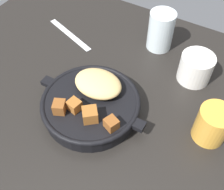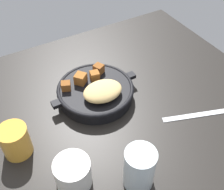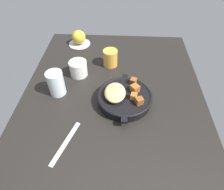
{
  "view_description": "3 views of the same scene",
  "coord_description": "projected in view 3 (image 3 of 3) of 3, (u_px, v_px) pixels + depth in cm",
  "views": [
    {
      "loc": [
        20.57,
        -35.19,
        52.33
      ],
      "look_at": [
        0.58,
        -1.0,
        3.72
      ],
      "focal_mm": 44.04,
      "sensor_mm": 36.0,
      "label": 1
    },
    {
      "loc": [
        22.09,
        48.63,
        59.24
      ],
      "look_at": [
        -4.06,
        2.46,
        6.65
      ],
      "focal_mm": 44.49,
      "sensor_mm": 36.0,
      "label": 2
    },
    {
      "loc": [
        -59.69,
        -3.02,
        61.7
      ],
      "look_at": [
        -5.29,
        0.03,
        6.44
      ],
      "focal_mm": 31.93,
      "sensor_mm": 36.0,
      "label": 3
    }
  ],
  "objects": [
    {
      "name": "ground_plane",
      "position": [
        113.0,
        99.0,
        0.87
      ],
      "size": [
        105.57,
        78.9,
        2.4
      ],
      "primitive_type": "cube",
      "color": "black"
    },
    {
      "name": "butter_knife",
      "position": [
        66.0,
        143.0,
        0.7
      ],
      "size": [
        18.28,
        7.53,
        0.36
      ],
      "primitive_type": "cube",
      "rotation": [
        0.0,
        0.0,
        -0.33
      ],
      "color": "silver",
      "rests_on": "ground_plane"
    },
    {
      "name": "cast_iron_skillet",
      "position": [
        124.0,
        97.0,
        0.82
      ],
      "size": [
        26.91,
        22.61,
        7.41
      ],
      "color": "black",
      "rests_on": "ground_plane"
    },
    {
      "name": "ceramic_mug_white",
      "position": [
        78.0,
        68.0,
        0.94
      ],
      "size": [
        8.24,
        8.24,
        7.33
      ],
      "primitive_type": "cylinder",
      "color": "silver",
      "rests_on": "ground_plane"
    },
    {
      "name": "saucer_plate",
      "position": [
        80.0,
        44.0,
        1.16
      ],
      "size": [
        12.32,
        12.32,
        0.6
      ],
      "primitive_type": "cylinder",
      "color": "#B7BABF",
      "rests_on": "ground_plane"
    },
    {
      "name": "red_apple",
      "position": [
        79.0,
        37.0,
        1.13
      ],
      "size": [
        7.69,
        7.69,
        7.69
      ],
      "primitive_type": "sphere",
      "color": "gold",
      "rests_on": "saucer_plate"
    },
    {
      "name": "juice_glass_amber",
      "position": [
        110.0,
        58.0,
        0.99
      ],
      "size": [
        7.17,
        7.17,
        8.28
      ],
      "primitive_type": "cylinder",
      "color": "gold",
      "rests_on": "ground_plane"
    },
    {
      "name": "water_glass_tall",
      "position": [
        56.0,
        83.0,
        0.84
      ],
      "size": [
        7.0,
        7.0,
        10.93
      ],
      "primitive_type": "cylinder",
      "color": "silver",
      "rests_on": "ground_plane"
    }
  ]
}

